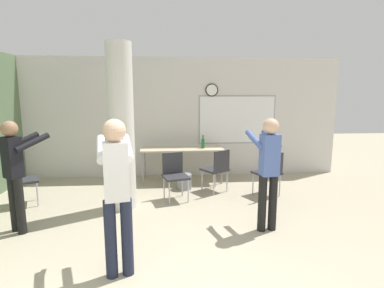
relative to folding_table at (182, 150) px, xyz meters
The scene contains 12 objects.
wall_back 0.88m from the folding_table, 107.04° to the left, with size 8.00×0.15×2.80m.
support_pillar 2.00m from the folding_table, 125.39° to the right, with size 0.43×0.43×2.80m.
folding_table is the anchor object (origin of this frame).
bottle_on_table 0.50m from the folding_table, ahead, with size 0.07×0.07×0.30m.
waste_bin 0.81m from the folding_table, 88.58° to the right, with size 0.31×0.31×0.31m.
chair_by_left_wall 3.20m from the folding_table, 156.17° to the right, with size 0.58×0.58×0.87m.
chair_table_right 1.09m from the folding_table, 51.47° to the right, with size 0.61×0.61×0.87m.
chair_table_front 1.22m from the folding_table, 99.19° to the right, with size 0.54×0.54×0.87m.
chair_mid_room 2.02m from the folding_table, 35.72° to the right, with size 0.59×0.59×0.87m.
person_playing_side 2.81m from the folding_table, 66.51° to the right, with size 0.42×0.63×1.64m.
person_watching_back 3.40m from the folding_table, 136.08° to the right, with size 0.58×0.64×1.61m.
person_playing_front 3.63m from the folding_table, 103.54° to the right, with size 0.48×0.67×1.72m.
Camera 1 is at (-0.09, -2.08, 1.98)m, focal length 28.00 mm.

